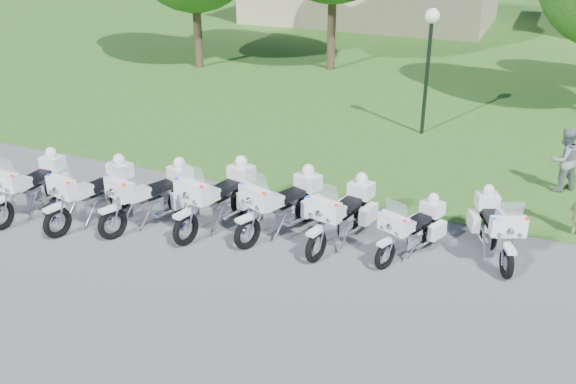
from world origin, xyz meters
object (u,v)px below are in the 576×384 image
at_px(motorcycle_3, 219,196).
at_px(motorcycle_4, 283,203).
at_px(motorcycle_6, 413,228).
at_px(motorcycle_7, 495,226).
at_px(motorcycle_2, 152,195).
at_px(motorcycle_5, 343,213).
at_px(motorcycle_0, 32,184).
at_px(bystander_b, 563,160).
at_px(motorcycle_1, 94,192).
at_px(lamp_post, 430,40).

height_order(motorcycle_3, motorcycle_4, motorcycle_3).
relative_size(motorcycle_4, motorcycle_6, 1.20).
bearing_deg(motorcycle_7, motorcycle_6, 0.87).
height_order(motorcycle_2, motorcycle_6, motorcycle_2).
xyz_separation_m(motorcycle_6, motorcycle_7, (1.57, 0.67, 0.04)).
relative_size(motorcycle_3, motorcycle_5, 1.07).
relative_size(motorcycle_0, motorcycle_7, 1.13).
height_order(motorcycle_4, bystander_b, motorcycle_4).
bearing_deg(motorcycle_3, motorcycle_2, 30.68).
xyz_separation_m(motorcycle_1, motorcycle_2, (1.32, 0.37, 0.01)).
relative_size(motorcycle_4, motorcycle_7, 1.12).
height_order(motorcycle_2, bystander_b, motorcycle_2).
xyz_separation_m(motorcycle_4, lamp_post, (1.45, 7.80, 2.24)).
bearing_deg(motorcycle_0, bystander_b, -152.42).
xyz_separation_m(motorcycle_4, bystander_b, (5.60, 4.83, 0.11)).
bearing_deg(motorcycle_4, motorcycle_6, -154.21).
bearing_deg(motorcycle_0, motorcycle_2, -170.00).
xyz_separation_m(motorcycle_0, motorcycle_6, (8.74, 1.48, -0.08)).
distance_m(motorcycle_5, motorcycle_6, 1.51).
bearing_deg(motorcycle_1, bystander_b, -135.49).
bearing_deg(motorcycle_2, motorcycle_5, -146.48).
relative_size(motorcycle_5, motorcycle_6, 1.21).
height_order(motorcycle_5, bystander_b, motorcycle_5).
bearing_deg(motorcycle_1, lamp_post, -109.10).
distance_m(motorcycle_0, motorcycle_7, 10.53).
bearing_deg(motorcycle_5, motorcycle_1, 24.85).
height_order(motorcycle_2, motorcycle_7, motorcycle_2).
bearing_deg(motorcycle_4, bystander_b, -116.94).
distance_m(motorcycle_1, motorcycle_5, 5.70).
xyz_separation_m(motorcycle_2, motorcycle_6, (5.76, 0.93, -0.11)).
height_order(motorcycle_1, lamp_post, lamp_post).
xyz_separation_m(motorcycle_2, motorcycle_5, (4.25, 0.84, -0.02)).
bearing_deg(motorcycle_1, motorcycle_2, -151.17).
height_order(motorcycle_0, motorcycle_6, motorcycle_0).
distance_m(motorcycle_4, motorcycle_7, 4.50).
bearing_deg(motorcycle_2, lamp_post, -94.58).
bearing_deg(motorcycle_3, motorcycle_4, -156.82).
bearing_deg(lamp_post, motorcycle_1, -122.44).
distance_m(motorcycle_0, motorcycle_5, 7.37).
distance_m(motorcycle_2, motorcycle_7, 7.49).
relative_size(motorcycle_5, bystander_b, 1.48).
xyz_separation_m(lamp_post, bystander_b, (4.15, -2.98, -2.13)).
distance_m(motorcycle_0, motorcycle_1, 1.68).
xyz_separation_m(motorcycle_7, bystander_b, (1.18, 3.98, 0.18)).
bearing_deg(motorcycle_3, motorcycle_0, 25.53).
relative_size(motorcycle_5, lamp_post, 0.63).
distance_m(motorcycle_4, bystander_b, 7.39).
xyz_separation_m(motorcycle_0, motorcycle_1, (1.67, 0.19, 0.02)).
xyz_separation_m(motorcycle_3, lamp_post, (2.90, 8.08, 2.21)).
distance_m(lamp_post, bystander_b, 5.54).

